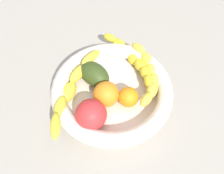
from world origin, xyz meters
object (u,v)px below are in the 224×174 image
(avocado_dark, at_px, (94,74))
(banana_draped_left, at_px, (149,74))
(banana_draped_right, at_px, (132,58))
(banana_arching_top, at_px, (71,90))
(tomato_red, at_px, (91,115))
(orange_mid_left, at_px, (128,97))
(orange_front, at_px, (106,94))
(fruit_bowl, at_px, (112,91))

(avocado_dark, bearing_deg, banana_draped_left, -3.01)
(banana_draped_right, height_order, banana_arching_top, banana_arching_top)
(banana_draped_left, distance_m, tomato_red, 0.19)
(banana_draped_left, distance_m, orange_mid_left, 0.09)
(banana_draped_right, bearing_deg, orange_front, -123.25)
(banana_draped_left, xyz_separation_m, tomato_red, (-0.15, -0.11, 0.01))
(banana_arching_top, xyz_separation_m, orange_mid_left, (0.14, -0.03, -0.01))
(banana_arching_top, bearing_deg, tomato_red, -56.22)
(banana_arching_top, relative_size, orange_front, 3.97)
(banana_arching_top, relative_size, orange_mid_left, 4.97)
(fruit_bowl, distance_m, banana_draped_right, 0.12)
(banana_draped_right, distance_m, avocado_dark, 0.12)
(banana_draped_right, relative_size, avocado_dark, 2.25)
(orange_mid_left, height_order, tomato_red, tomato_red)
(orange_front, bearing_deg, fruit_bowl, 53.94)
(orange_mid_left, relative_size, avocado_dark, 0.57)
(banana_draped_right, bearing_deg, fruit_bowl, -122.61)
(orange_front, relative_size, avocado_dark, 0.71)
(banana_draped_left, xyz_separation_m, avocado_dark, (-0.14, 0.01, 0.00))
(avocado_dark, bearing_deg, orange_front, -66.77)
(avocado_dark, bearing_deg, fruit_bowl, -44.65)
(orange_mid_left, bearing_deg, tomato_red, -152.50)
(fruit_bowl, relative_size, avocado_dark, 3.44)
(banana_draped_left, relative_size, tomato_red, 2.91)
(orange_front, bearing_deg, banana_draped_right, 56.75)
(banana_draped_left, height_order, banana_draped_right, banana_draped_left)
(banana_draped_left, bearing_deg, orange_mid_left, -133.15)
(banana_draped_left, bearing_deg, fruit_bowl, -160.40)
(banana_arching_top, bearing_deg, banana_draped_left, 10.69)
(banana_draped_left, distance_m, banana_arching_top, 0.21)
(banana_draped_left, distance_m, orange_front, 0.13)
(banana_draped_right, xyz_separation_m, avocado_dark, (-0.11, -0.06, 0.01))
(orange_mid_left, distance_m, tomato_red, 0.10)
(banana_draped_right, bearing_deg, banana_arching_top, -148.77)
(orange_front, height_order, orange_mid_left, orange_front)
(fruit_bowl, height_order, orange_mid_left, orange_mid_left)
(banana_draped_left, height_order, banana_arching_top, banana_arching_top)
(fruit_bowl, xyz_separation_m, orange_front, (-0.02, -0.02, 0.02))
(fruit_bowl, height_order, banana_arching_top, banana_arching_top)
(fruit_bowl, bearing_deg, orange_front, -126.06)
(banana_draped_right, bearing_deg, avocado_dark, -152.68)
(banana_draped_left, bearing_deg, avocado_dark, 176.99)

